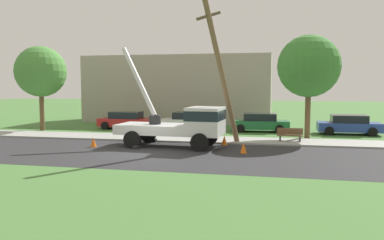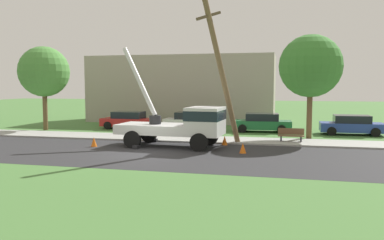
{
  "view_description": "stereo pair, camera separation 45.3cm",
  "coord_description": "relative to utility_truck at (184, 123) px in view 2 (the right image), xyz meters",
  "views": [
    {
      "loc": [
        7.0,
        -19.72,
        3.63
      ],
      "look_at": [
        2.19,
        2.6,
        1.58
      ],
      "focal_mm": 36.96,
      "sensor_mm": 36.0,
      "label": 1
    },
    {
      "loc": [
        7.44,
        -19.62,
        3.63
      ],
      "look_at": [
        2.19,
        2.6,
        1.58
      ],
      "focal_mm": 36.96,
      "sensor_mm": 36.0,
      "label": 2
    }
  ],
  "objects": [
    {
      "name": "ground_plane",
      "position": [
        -1.74,
        9.52,
        -1.41
      ],
      "size": [
        120.0,
        120.0,
        0.0
      ],
      "primitive_type": "plane",
      "color": "#477538"
    },
    {
      "name": "road_asphalt",
      "position": [
        -1.74,
        -2.48,
        -1.4
      ],
      "size": [
        80.0,
        8.23,
        0.01
      ],
      "primitive_type": "cube",
      "color": "#2B2B2D",
      "rests_on": "ground"
    },
    {
      "name": "sidewalk_strip",
      "position": [
        -1.74,
        3.1,
        -1.36
      ],
      "size": [
        80.0,
        2.94,
        0.1
      ],
      "primitive_type": "cube",
      "color": "#9E9E99",
      "rests_on": "ground"
    },
    {
      "name": "utility_truck",
      "position": [
        0.0,
        0.0,
        0.0
      ],
      "size": [
        6.75,
        3.21,
        5.98
      ],
      "color": "silver",
      "rests_on": "ground"
    },
    {
      "name": "leaning_utility_pole",
      "position": [
        2.0,
        1.11,
        3.02
      ],
      "size": [
        2.34,
        2.9,
        8.65
      ],
      "color": "brown",
      "rests_on": "ground"
    },
    {
      "name": "traffic_cone_ahead",
      "position": [
        3.57,
        -1.3,
        -1.13
      ],
      "size": [
        0.36,
        0.36,
        0.56
      ],
      "primitive_type": "cone",
      "color": "orange",
      "rests_on": "ground"
    },
    {
      "name": "traffic_cone_behind",
      "position": [
        -5.18,
        -1.08,
        -1.13
      ],
      "size": [
        0.36,
        0.36,
        0.56
      ],
      "primitive_type": "cone",
      "color": "orange",
      "rests_on": "ground"
    },
    {
      "name": "traffic_cone_curbside",
      "position": [
        2.2,
        1.32,
        -1.13
      ],
      "size": [
        0.36,
        0.36,
        0.56
      ],
      "primitive_type": "cone",
      "color": "orange",
      "rests_on": "ground"
    },
    {
      "name": "parked_sedan_red",
      "position": [
        -6.85,
        8.28,
        -0.7
      ],
      "size": [
        4.41,
        2.04,
        1.42
      ],
      "color": "#B21E1E",
      "rests_on": "ground"
    },
    {
      "name": "parked_sedan_white",
      "position": [
        -1.62,
        8.8,
        -0.7
      ],
      "size": [
        4.43,
        2.06,
        1.42
      ],
      "color": "silver",
      "rests_on": "ground"
    },
    {
      "name": "parked_sedan_green",
      "position": [
        4.0,
        8.65,
        -0.7
      ],
      "size": [
        4.49,
        2.17,
        1.42
      ],
      "color": "#1E6638",
      "rests_on": "ground"
    },
    {
      "name": "parked_sedan_blue",
      "position": [
        10.44,
        8.28,
        -0.7
      ],
      "size": [
        4.41,
        2.03,
        1.42
      ],
      "color": "#263F99",
      "rests_on": "ground"
    },
    {
      "name": "park_bench",
      "position": [
        6.1,
        3.17,
        -0.95
      ],
      "size": [
        1.6,
        0.45,
        0.9
      ],
      "color": "brown",
      "rests_on": "ground"
    },
    {
      "name": "roadside_tree_near",
      "position": [
        -12.99,
        5.88,
        3.23
      ],
      "size": [
        3.98,
        3.98,
        6.66
      ],
      "color": "brown",
      "rests_on": "ground"
    },
    {
      "name": "roadside_tree_far",
      "position": [
        7.3,
        5.31,
        3.43
      ],
      "size": [
        4.15,
        4.15,
        6.94
      ],
      "color": "brown",
      "rests_on": "ground"
    },
    {
      "name": "lowrise_building_backdrop",
      "position": [
        -4.28,
        15.93,
        1.79
      ],
      "size": [
        18.0,
        6.0,
        6.4
      ],
      "primitive_type": "cube",
      "color": "#A5998C",
      "rests_on": "ground"
    }
  ]
}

